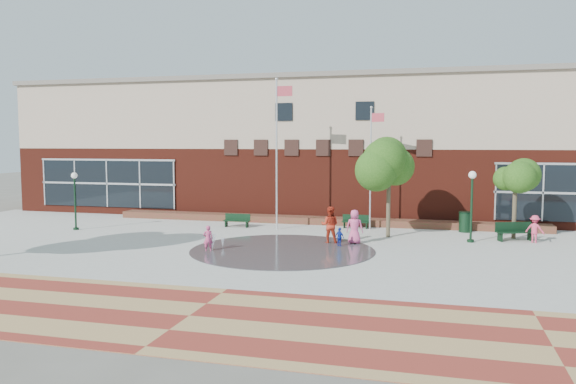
% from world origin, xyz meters
% --- Properties ---
extents(ground, '(120.00, 120.00, 0.00)m').
position_xyz_m(ground, '(0.00, 0.00, 0.00)').
color(ground, '#666056').
rests_on(ground, ground).
extents(plaza_concrete, '(46.00, 18.00, 0.01)m').
position_xyz_m(plaza_concrete, '(0.00, 4.00, 0.00)').
color(plaza_concrete, '#A8A8A0').
rests_on(plaza_concrete, ground).
extents(paver_band, '(46.00, 6.00, 0.01)m').
position_xyz_m(paver_band, '(0.00, -7.00, 0.00)').
color(paver_band, maroon).
rests_on(paver_band, ground).
extents(splash_pad, '(8.40, 8.40, 0.01)m').
position_xyz_m(splash_pad, '(0.00, 3.00, 0.00)').
color(splash_pad, '#383A3D').
rests_on(splash_pad, ground).
extents(library_building, '(44.40, 10.40, 9.20)m').
position_xyz_m(library_building, '(0.00, 17.48, 4.64)').
color(library_building, '#5A1C11').
rests_on(library_building, ground).
extents(flower_bed, '(26.00, 1.20, 0.40)m').
position_xyz_m(flower_bed, '(0.00, 11.60, 0.00)').
color(flower_bed, maroon).
rests_on(flower_bed, ground).
extents(flagpole_left, '(1.00, 0.16, 8.48)m').
position_xyz_m(flagpole_left, '(-1.91, 8.93, 4.72)').
color(flagpole_left, silver).
rests_on(flagpole_left, ground).
extents(flagpole_right, '(0.81, 0.34, 6.93)m').
position_xyz_m(flagpole_right, '(3.18, 10.23, 3.87)').
color(flagpole_right, silver).
rests_on(flagpole_right, ground).
extents(lamp_left, '(0.34, 0.34, 3.25)m').
position_xyz_m(lamp_left, '(-12.82, 5.84, 2.02)').
color(lamp_left, black).
rests_on(lamp_left, ground).
extents(lamp_right, '(0.37, 0.37, 3.53)m').
position_xyz_m(lamp_right, '(8.41, 7.36, 2.19)').
color(lamp_right, black).
rests_on(lamp_right, ground).
extents(bench_left, '(1.55, 0.44, 0.78)m').
position_xyz_m(bench_left, '(-4.42, 9.11, 0.25)').
color(bench_left, black).
rests_on(bench_left, ground).
extents(bench_mid, '(1.56, 0.46, 0.78)m').
position_xyz_m(bench_mid, '(2.31, 10.42, 0.25)').
color(bench_mid, black).
rests_on(bench_mid, ground).
extents(bench_right, '(1.95, 1.14, 0.95)m').
position_xyz_m(bench_right, '(10.57, 8.29, 0.31)').
color(bench_right, black).
rests_on(bench_right, ground).
extents(trash_can, '(0.70, 0.70, 1.15)m').
position_xyz_m(trash_can, '(8.30, 10.57, 0.58)').
color(trash_can, black).
rests_on(trash_can, ground).
extents(tree_mid, '(3.01, 3.01, 5.07)m').
position_xyz_m(tree_mid, '(4.35, 7.87, 3.69)').
color(tree_mid, '#423827').
rests_on(tree_mid, ground).
extents(tree_small_right, '(2.31, 2.31, 3.95)m').
position_xyz_m(tree_small_right, '(10.60, 9.02, 2.89)').
color(tree_small_right, '#423827').
rests_on(tree_small_right, ground).
extents(water_jet_a, '(0.36, 0.36, 0.70)m').
position_xyz_m(water_jet_a, '(-3.11, 2.27, 0.00)').
color(water_jet_a, white).
rests_on(water_jet_a, ground).
extents(water_jet_b, '(0.19, 0.19, 0.42)m').
position_xyz_m(water_jet_b, '(-2.89, 3.00, 0.00)').
color(water_jet_b, white).
rests_on(water_jet_b, ground).
extents(child_splash, '(0.52, 0.45, 1.20)m').
position_xyz_m(child_splash, '(-3.18, 1.92, 0.60)').
color(child_splash, '#CC4275').
rests_on(child_splash, ground).
extents(adult_red, '(0.91, 0.73, 1.81)m').
position_xyz_m(adult_red, '(1.74, 5.41, 0.90)').
color(adult_red, '#B12B17').
rests_on(adult_red, ground).
extents(adult_pink, '(0.83, 0.55, 1.68)m').
position_xyz_m(adult_pink, '(2.93, 5.53, 0.84)').
color(adult_pink, '#DA4D85').
rests_on(adult_pink, ground).
extents(child_blue, '(0.57, 0.49, 0.92)m').
position_xyz_m(child_blue, '(2.37, 4.58, 0.46)').
color(child_blue, '#1329A0').
rests_on(child_blue, ground).
extents(person_bench, '(1.01, 0.80, 1.37)m').
position_xyz_m(person_bench, '(11.43, 8.02, 0.69)').
color(person_bench, '#E03F65').
rests_on(person_bench, ground).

